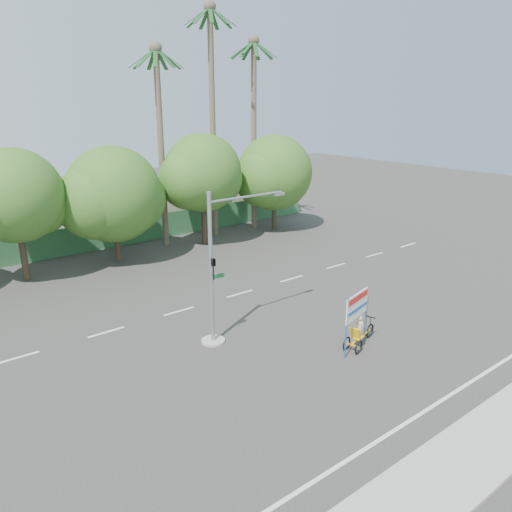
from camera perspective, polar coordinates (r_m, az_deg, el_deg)
ground at (r=22.11m, az=6.51°, el=-11.62°), size 120.00×120.00×0.00m
sidewalk_near at (r=18.46m, az=24.06°, el=-19.57°), size 50.00×2.40×0.12m
fence at (r=38.89m, az=-16.20°, el=2.40°), size 38.00×0.08×2.00m
building_right at (r=46.01m, az=-9.23°, el=6.19°), size 14.00×8.00×3.60m
tree_left at (r=32.75m, az=-25.87°, el=5.85°), size 6.66×5.60×8.07m
tree_center at (r=34.58m, az=-16.06°, el=6.47°), size 7.62×6.40×7.85m
tree_right at (r=37.60m, az=-6.19°, el=9.10°), size 6.90×5.80×8.36m
tree_far_right at (r=41.78m, az=2.08°, el=9.22°), size 7.38×6.20×7.94m
palm_tall at (r=39.56m, az=-5.04°, el=17.16°), size 3.73×3.79×17.45m
palm_mid at (r=41.92m, az=-0.25°, el=15.79°), size 3.73×3.79×15.45m
palm_short at (r=37.32m, az=-10.93°, el=14.42°), size 3.73×3.79×14.45m
traffic_signal at (r=22.42m, az=-4.45°, el=-2.90°), size 4.72×1.10×7.00m
trike_billboard at (r=22.85m, az=11.65°, el=-7.62°), size 2.84×1.09×2.87m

